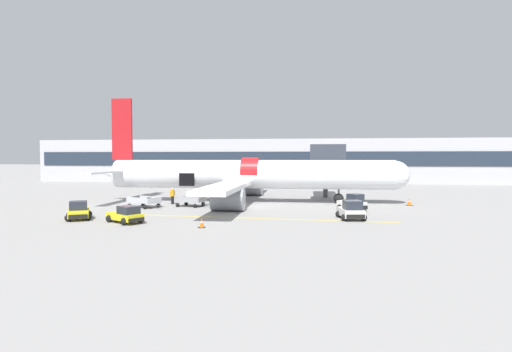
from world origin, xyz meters
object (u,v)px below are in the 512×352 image
object	(u,v)px
baggage_cart_loading	(192,201)
ground_crew_loader_a	(172,195)
baggage_tug_lead	(353,204)
ground_crew_driver	(213,200)
airplane	(246,175)
baggage_tug_rear	(126,215)
baggage_tug_spare	(351,211)
baggage_cart_queued	(145,202)
ground_crew_loader_b	(234,197)
ground_crew_supervisor	(233,197)
baggage_tug_mid	(79,211)

from	to	relation	value
baggage_cart_loading	ground_crew_loader_a	world-z (taller)	ground_crew_loader_a
baggage_tug_lead	ground_crew_driver	bearing A→B (deg)	178.37
airplane	baggage_tug_rear	bearing A→B (deg)	-114.27
baggage_tug_rear	baggage_tug_spare	xyz separation A→B (m)	(17.11, 3.81, 0.09)
baggage_cart_queued	baggage_cart_loading	bearing A→B (deg)	17.11
baggage_tug_lead	ground_crew_loader_a	bearing A→B (deg)	169.83
ground_crew_loader_b	baggage_tug_spare	bearing A→B (deg)	-38.62
ground_crew_driver	ground_crew_supervisor	bearing A→B (deg)	47.98
ground_crew_loader_a	ground_crew_loader_b	world-z (taller)	ground_crew_loader_a
ground_crew_loader_a	ground_crew_driver	size ratio (longest dim) A/B	1.14
baggage_tug_lead	ground_crew_loader_a	world-z (taller)	ground_crew_loader_a
baggage_cart_queued	ground_crew_loader_a	bearing A→B (deg)	60.50
baggage_tug_rear	baggage_cart_queued	size ratio (longest dim) A/B	0.83
airplane	ground_crew_loader_b	xyz separation A→B (m)	(-0.84, -2.58, -2.14)
baggage_tug_mid	baggage_tug_lead	bearing A→B (deg)	19.66
baggage_tug_rear	ground_crew_supervisor	bearing A→B (deg)	61.28
baggage_tug_rear	baggage_tug_spare	bearing A→B (deg)	12.54
airplane	ground_crew_loader_b	world-z (taller)	airplane
baggage_tug_mid	ground_crew_supervisor	size ratio (longest dim) A/B	1.85
ground_crew_loader_a	ground_crew_driver	world-z (taller)	ground_crew_loader_a
ground_crew_loader_b	baggage_tug_mid	bearing A→B (deg)	-132.14
baggage_cart_loading	ground_crew_loader_b	size ratio (longest dim) A/B	2.44
baggage_tug_lead	baggage_tug_spare	world-z (taller)	baggage_tug_lead
baggage_tug_rear	baggage_cart_queued	xyz separation A→B (m)	(-2.35, 9.18, -0.05)
baggage_cart_loading	baggage_cart_queued	distance (m)	4.60
baggage_tug_lead	ground_crew_loader_b	distance (m)	12.33
ground_crew_supervisor	baggage_cart_loading	bearing A→B (deg)	-169.86
airplane	baggage_tug_spare	xyz separation A→B (m)	(10.24, -11.43, -2.29)
airplane	baggage_tug_spare	size ratio (longest dim) A/B	10.96
baggage_tug_lead	baggage_cart_loading	xyz separation A→B (m)	(-15.77, 1.51, -0.16)
baggage_tug_spare	baggage_cart_queued	xyz separation A→B (m)	(-19.47, 5.38, -0.14)
baggage_cart_loading	baggage_tug_spare	bearing A→B (deg)	-24.06
baggage_tug_mid	baggage_tug_spare	size ratio (longest dim) A/B	1.02
baggage_tug_mid	ground_crew_loader_b	xyz separation A→B (m)	(10.48, 11.58, 0.17)
baggage_tug_rear	ground_crew_supervisor	distance (m)	12.86
airplane	ground_crew_loader_b	distance (m)	3.45
baggage_tug_mid	ground_crew_loader_a	size ratio (longest dim) A/B	1.81
baggage_tug_rear	baggage_tug_spare	distance (m)	17.53
ground_crew_driver	ground_crew_supervisor	distance (m)	2.52
baggage_tug_lead	ground_crew_loader_b	bearing A→B (deg)	162.88
airplane	baggage_cart_queued	xyz separation A→B (m)	(-9.22, -6.05, -2.44)
baggage_tug_rear	ground_crew_loader_b	size ratio (longest dim) A/B	2.17
baggage_tug_lead	ground_crew_loader_b	world-z (taller)	baggage_tug_lead
airplane	ground_crew_driver	distance (m)	6.65
baggage_tug_rear	ground_crew_loader_b	bearing A→B (deg)	64.50
airplane	baggage_tug_spare	world-z (taller)	airplane
baggage_tug_spare	ground_crew_supervisor	size ratio (longest dim) A/B	1.82
ground_crew_loader_a	baggage_tug_rear	bearing A→B (deg)	-87.34
baggage_cart_queued	ground_crew_loader_a	distance (m)	3.63
baggage_tug_mid	baggage_tug_rear	bearing A→B (deg)	-13.55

